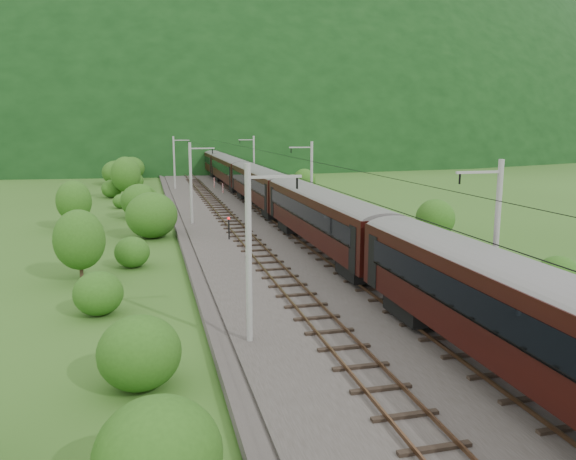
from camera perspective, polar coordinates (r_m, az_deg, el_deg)
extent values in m
plane|color=#2B4C17|center=(27.79, 9.00, -10.43)|extent=(600.00, 600.00, 0.00)
cube|color=#38332D|center=(36.67, 2.87, -4.86)|extent=(14.00, 220.00, 0.30)
cube|color=brown|center=(35.82, -1.92, -4.65)|extent=(0.08, 220.00, 0.15)
cube|color=brown|center=(36.14, 0.31, -4.51)|extent=(0.08, 220.00, 0.15)
cube|color=black|center=(36.01, -0.80, -4.79)|extent=(2.40, 220.00, 0.12)
cube|color=brown|center=(37.10, 5.36, -4.16)|extent=(0.08, 220.00, 0.15)
cube|color=brown|center=(37.59, 7.43, -4.00)|extent=(0.08, 220.00, 0.15)
cube|color=black|center=(37.37, 6.40, -4.28)|extent=(2.40, 220.00, 0.12)
cylinder|color=gray|center=(24.79, -4.01, -2.50)|extent=(0.28, 0.28, 8.00)
cube|color=gray|center=(24.49, -1.34, 5.42)|extent=(2.40, 0.12, 0.12)
cylinder|color=black|center=(24.76, 0.93, 4.78)|extent=(0.10, 0.10, 0.50)
cylinder|color=gray|center=(56.22, -9.84, 4.70)|extent=(0.28, 0.28, 8.00)
cube|color=gray|center=(56.09, -8.72, 8.20)|extent=(2.40, 0.12, 0.12)
cylinder|color=black|center=(56.21, -7.68, 7.93)|extent=(0.10, 0.10, 0.50)
cylinder|color=gray|center=(88.06, -11.49, 6.71)|extent=(0.28, 0.28, 8.00)
cube|color=gray|center=(87.98, -10.78, 8.95)|extent=(2.40, 0.12, 0.12)
cylinder|color=black|center=(88.05, -10.12, 8.78)|extent=(0.10, 0.10, 0.50)
cylinder|color=gray|center=(119.99, -12.26, 7.66)|extent=(0.28, 0.28, 8.00)
cube|color=gray|center=(119.92, -11.75, 9.30)|extent=(2.40, 0.12, 0.12)
cylinder|color=black|center=(119.98, -11.26, 9.18)|extent=(0.10, 0.10, 0.50)
cylinder|color=gray|center=(151.94, -12.72, 8.20)|extent=(0.28, 0.28, 8.00)
cube|color=gray|center=(151.89, -12.31, 9.50)|extent=(2.40, 0.12, 0.12)
cylinder|color=black|center=(151.94, -11.92, 9.40)|extent=(0.10, 0.10, 0.50)
cylinder|color=gray|center=(29.55, 20.38, -1.02)|extent=(0.28, 0.28, 8.00)
cube|color=gray|center=(28.43, 18.81, 5.58)|extent=(2.40, 0.12, 0.12)
cylinder|color=black|center=(27.93, 17.05, 4.98)|extent=(0.10, 0.10, 0.50)
cylinder|color=gray|center=(58.47, 2.41, 5.07)|extent=(0.28, 0.28, 8.00)
cube|color=gray|center=(57.92, 1.28, 8.39)|extent=(2.40, 0.12, 0.12)
cylinder|color=black|center=(57.67, 0.31, 8.09)|extent=(0.10, 0.10, 0.50)
cylinder|color=gray|center=(89.52, -3.48, 6.96)|extent=(0.28, 0.28, 8.00)
cube|color=gray|center=(89.15, -4.27, 9.13)|extent=(2.40, 0.12, 0.12)
cylinder|color=black|center=(88.99, -4.91, 8.92)|extent=(0.10, 0.10, 0.50)
cylinder|color=gray|center=(121.06, -6.34, 7.85)|extent=(0.28, 0.28, 8.00)
cube|color=gray|center=(120.79, -6.94, 9.45)|extent=(2.40, 0.12, 0.12)
cylinder|color=black|center=(120.67, -7.42, 9.30)|extent=(0.10, 0.10, 0.50)
cylinder|color=gray|center=(152.79, -8.02, 8.37)|extent=(0.28, 0.28, 8.00)
cube|color=gray|center=(152.58, -8.50, 9.63)|extent=(2.40, 0.12, 0.12)
cylinder|color=black|center=(152.49, -8.88, 9.51)|extent=(0.10, 0.10, 0.50)
cylinder|color=black|center=(34.83, -0.83, 5.97)|extent=(0.03, 198.00, 0.03)
cylinder|color=black|center=(36.24, 6.62, 6.08)|extent=(0.03, 198.00, 0.03)
ellipsoid|color=black|center=(284.15, -12.21, 8.34)|extent=(504.00, 360.00, 244.00)
cube|color=black|center=(21.59, 23.49, -8.60)|extent=(3.09, 23.45, 3.20)
cylinder|color=slate|center=(21.19, 23.78, -4.91)|extent=(3.09, 23.34, 3.09)
cube|color=black|center=(20.58, 20.08, -8.16)|extent=(0.05, 20.64, 1.23)
cube|color=black|center=(22.45, 26.76, -7.12)|extent=(0.05, 20.64, 1.23)
cube|color=black|center=(28.79, 13.17, -7.61)|extent=(2.35, 3.41, 0.96)
cube|color=black|center=(42.62, 3.51, 1.41)|extent=(3.09, 23.45, 3.20)
cylinder|color=slate|center=(42.41, 3.54, 3.33)|extent=(3.09, 23.34, 3.09)
cube|color=black|center=(42.11, 1.49, 1.85)|extent=(0.05, 20.64, 1.23)
cube|color=black|center=(43.06, 5.51, 1.99)|extent=(0.05, 20.64, 1.23)
cube|color=black|center=(35.47, 7.51, -3.96)|extent=(2.35, 3.41, 0.96)
cube|color=black|center=(50.73, 0.68, 0.53)|extent=(2.35, 3.41, 0.96)
cube|color=black|center=(65.77, -2.88, 4.65)|extent=(3.09, 23.45, 3.20)
cylinder|color=slate|center=(65.64, -2.89, 5.90)|extent=(3.09, 23.34, 3.09)
cube|color=black|center=(65.44, -4.23, 4.94)|extent=(0.05, 20.64, 1.23)
cube|color=black|center=(66.05, -1.54, 5.02)|extent=(0.05, 20.64, 1.23)
cube|color=black|center=(58.07, -1.26, 1.80)|extent=(2.35, 3.41, 0.96)
cube|color=black|center=(74.02, -4.12, 3.68)|extent=(2.35, 3.41, 0.96)
cube|color=black|center=(89.41, -5.93, 6.17)|extent=(3.09, 23.45, 3.20)
cylinder|color=slate|center=(89.31, -5.95, 7.09)|extent=(3.09, 23.34, 3.09)
cube|color=black|center=(89.17, -6.94, 6.39)|extent=(0.05, 20.64, 1.23)
cube|color=black|center=(89.62, -4.94, 6.44)|extent=(0.05, 20.64, 1.23)
cube|color=black|center=(81.52, -5.07, 4.30)|extent=(2.35, 3.41, 0.96)
cube|color=black|center=(97.68, -6.61, 5.30)|extent=(2.35, 3.41, 0.96)
cube|color=black|center=(113.23, -7.72, 7.05)|extent=(3.09, 23.45, 3.20)
cylinder|color=slate|center=(113.16, -7.73, 7.77)|extent=(3.09, 23.34, 3.09)
cube|color=black|center=(113.04, -8.52, 7.22)|extent=(0.05, 20.64, 1.23)
cube|color=black|center=(113.40, -6.93, 7.26)|extent=(0.05, 20.64, 1.23)
cube|color=black|center=(105.25, -7.17, 5.66)|extent=(2.35, 3.41, 0.96)
cube|color=black|center=(121.51, -8.14, 6.29)|extent=(2.35, 3.41, 0.96)
cube|color=navy|center=(146.69, -9.24, 7.79)|extent=(3.09, 19.19, 3.20)
cylinder|color=slate|center=(146.63, -9.26, 8.35)|extent=(3.09, 19.09, 3.09)
cube|color=black|center=(146.54, -9.86, 7.92)|extent=(0.05, 16.89, 1.23)
cube|color=black|center=(146.82, -8.63, 7.96)|extent=(0.05, 16.89, 1.23)
cube|color=black|center=(140.12, -8.97, 6.82)|extent=(2.35, 3.41, 0.96)
cube|color=black|center=(153.48, -9.44, 7.12)|extent=(2.35, 3.41, 0.96)
cube|color=yellow|center=(156.05, -9.55, 7.86)|extent=(3.15, 0.50, 2.88)
cube|color=yellow|center=(137.35, -8.89, 7.53)|extent=(3.15, 0.50, 2.88)
cube|color=black|center=(149.59, -9.37, 8.67)|extent=(0.08, 1.60, 0.96)
cylinder|color=red|center=(89.19, -7.50, 4.81)|extent=(0.17, 0.17, 1.58)
cylinder|color=red|center=(81.75, -6.63, 4.26)|extent=(0.15, 0.15, 1.43)
cylinder|color=black|center=(48.15, -6.02, 0.09)|extent=(0.12, 0.12, 1.78)
sphere|color=red|center=(47.99, -6.04, 1.19)|extent=(0.21, 0.21, 0.21)
ellipsoid|color=#285416|center=(15.96, -13.03, -21.42)|extent=(3.36, 3.36, 3.02)
ellipsoid|color=#285416|center=(22.45, -14.86, -11.96)|extent=(3.17, 3.17, 2.85)
ellipsoid|color=#285416|center=(31.44, -18.72, -6.11)|extent=(2.61, 2.61, 2.35)
ellipsoid|color=#285416|center=(41.09, -15.56, -2.18)|extent=(2.46, 2.46, 2.21)
ellipsoid|color=#285416|center=(51.25, -13.69, 1.47)|extent=(4.56, 4.56, 4.11)
ellipsoid|color=#285416|center=(62.70, -14.80, 2.86)|extent=(4.15, 4.15, 3.73)
ellipsoid|color=#285416|center=(70.94, -16.61, 2.82)|extent=(1.94, 1.94, 1.74)
ellipsoid|color=#285416|center=(81.71, -17.48, 4.01)|extent=(2.80, 2.80, 2.52)
ellipsoid|color=#285416|center=(91.57, -15.40, 4.85)|extent=(3.04, 3.04, 2.73)
ellipsoid|color=#285416|center=(99.58, -17.10, 5.58)|extent=(4.55, 4.55, 4.10)
ellipsoid|color=#285416|center=(108.49, -15.60, 6.07)|extent=(4.69, 4.69, 4.22)
ellipsoid|color=#285416|center=(116.92, -14.77, 5.96)|extent=(2.71, 2.71, 2.44)
cylinder|color=black|center=(38.60, -20.31, -3.03)|extent=(0.24, 0.24, 2.53)
ellipsoid|color=#285416|center=(38.30, -20.44, -0.93)|extent=(3.25, 3.25, 3.90)
cylinder|color=black|center=(57.90, -20.83, 1.33)|extent=(0.24, 0.24, 2.59)
ellipsoid|color=#285416|center=(57.70, -20.93, 2.78)|extent=(3.32, 3.32, 3.99)
cylinder|color=black|center=(80.06, -16.09, 4.18)|extent=(0.24, 0.24, 3.12)
ellipsoid|color=#285416|center=(79.90, -16.16, 5.45)|extent=(4.02, 4.02, 4.82)
ellipsoid|color=#285416|center=(35.53, 25.74, -4.69)|extent=(2.65, 2.65, 2.38)
ellipsoid|color=#285416|center=(51.79, 14.73, 0.96)|extent=(3.48, 3.48, 3.13)
ellipsoid|color=#285416|center=(68.62, 3.22, 3.19)|extent=(2.46, 2.46, 2.22)
ellipsoid|color=#285416|center=(85.63, 1.67, 4.98)|extent=(3.47, 3.47, 3.12)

